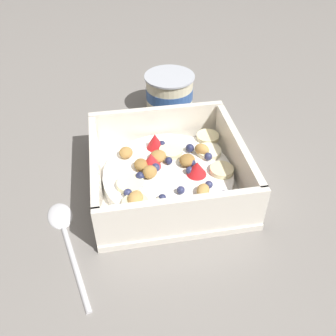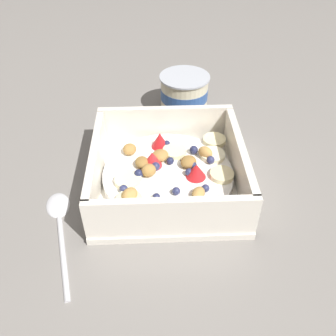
{
  "view_description": "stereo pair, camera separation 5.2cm",
  "coord_description": "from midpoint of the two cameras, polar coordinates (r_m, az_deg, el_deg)",
  "views": [
    {
      "loc": [
        -0.09,
        -0.38,
        0.37
      ],
      "look_at": [
        -0.02,
        0.0,
        0.03
      ],
      "focal_mm": 39.59,
      "sensor_mm": 36.0,
      "label": 1
    },
    {
      "loc": [
        -0.03,
        -0.39,
        0.37
      ],
      "look_at": [
        -0.02,
        0.0,
        0.03
      ],
      "focal_mm": 39.59,
      "sensor_mm": 36.0,
      "label": 2
    }
  ],
  "objects": [
    {
      "name": "ground_plane",
      "position": [
        0.54,
        -0.86,
        -2.51
      ],
      "size": [
        2.4,
        2.4,
        0.0
      ],
      "primitive_type": "plane",
      "color": "gray"
    },
    {
      "name": "fruit_bowl",
      "position": [
        0.52,
        -2.79,
        -0.83
      ],
      "size": [
        0.21,
        0.21,
        0.07
      ],
      "color": "white",
      "rests_on": "ground"
    },
    {
      "name": "spoon",
      "position": [
        0.5,
        -18.68,
        -8.91
      ],
      "size": [
        0.06,
        0.17,
        0.01
      ],
      "color": "silver",
      "rests_on": "ground"
    },
    {
      "name": "yogurt_cup",
      "position": [
        0.68,
        -1.99,
        11.4
      ],
      "size": [
        0.09,
        0.09,
        0.07
      ],
      "color": "beige",
      "rests_on": "ground"
    }
  ]
}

